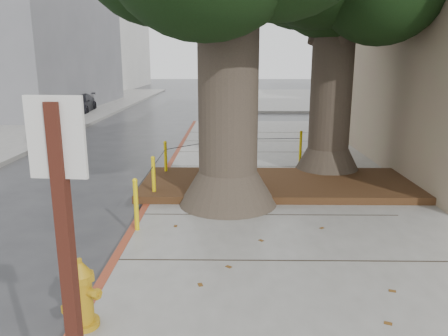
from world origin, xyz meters
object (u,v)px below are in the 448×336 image
object	(u,v)px
fire_hydrant	(81,294)
car_silver	(363,108)
signpost	(74,332)
car_red	(444,107)
car_dark	(78,104)

from	to	relation	value
fire_hydrant	car_silver	world-z (taller)	car_silver
fire_hydrant	signpost	size ratio (longest dim) A/B	0.30
signpost	car_red	size ratio (longest dim) A/B	0.76
car_dark	signpost	bearing A→B (deg)	-76.90
signpost	car_red	xyz separation A→B (m)	(12.38, 21.95, -1.11)
signpost	fire_hydrant	bearing A→B (deg)	114.60
fire_hydrant	car_dark	bearing A→B (deg)	133.64
fire_hydrant	signpost	distance (m)	2.78
signpost	car_dark	distance (m)	25.28
signpost	car_silver	world-z (taller)	signpost
fire_hydrant	car_red	xyz separation A→B (m)	(13.23, 19.57, 0.05)
car_red	car_dark	bearing A→B (deg)	77.39
fire_hydrant	car_silver	bearing A→B (deg)	90.08
car_silver	car_red	bearing A→B (deg)	-75.48
car_red	car_dark	xyz separation A→B (m)	(-20.58, 1.94, -0.03)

